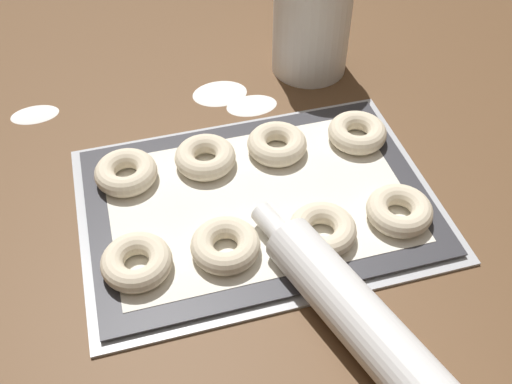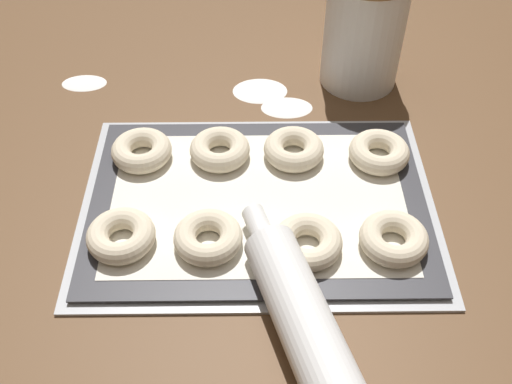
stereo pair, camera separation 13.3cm
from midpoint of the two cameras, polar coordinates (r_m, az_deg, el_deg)
ground_plane at (r=0.76m, az=5.16°, el=-1.22°), size 2.80×2.80×0.00m
baking_tray at (r=0.75m, az=5.02°, el=-1.55°), size 0.45×0.32×0.01m
baking_mat at (r=0.75m, az=5.05°, el=-1.27°), size 0.42×0.30×0.00m
bagel_front_far_left at (r=0.70m, az=-7.52°, el=-4.69°), size 0.08×0.08×0.03m
bagel_front_mid_left at (r=0.69m, az=0.87°, el=-4.89°), size 0.08×0.08×0.03m
bagel_front_mid_right at (r=0.70m, az=10.43°, el=-5.24°), size 0.08×0.08×0.03m
bagel_front_far_right at (r=0.72m, az=18.20°, el=-4.76°), size 0.08×0.08×0.03m
bagel_back_far_left at (r=0.80m, az=-6.24°, el=3.53°), size 0.08×0.08×0.03m
bagel_back_mid_left at (r=0.79m, az=1.28°, el=3.65°), size 0.08×0.08×0.03m
bagel_back_mid_right at (r=0.80m, az=8.36°, el=3.65°), size 0.08×0.08×0.03m
bagel_back_far_right at (r=0.82m, az=16.25°, el=3.27°), size 0.08×0.08×0.03m
flour_canister at (r=0.94m, az=14.48°, el=14.67°), size 0.12×0.12×0.18m
rolling_pin at (r=0.61m, az=12.45°, el=-15.66°), size 0.15×0.39×0.06m
flour_patch_near at (r=0.97m, az=-12.34°, el=9.85°), size 0.07×0.04×0.00m
flour_patch_far at (r=0.93m, az=4.49°, el=9.32°), size 0.08×0.06×0.00m
flour_patch_side at (r=0.91m, az=7.18°, el=7.69°), size 0.08×0.05×0.00m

